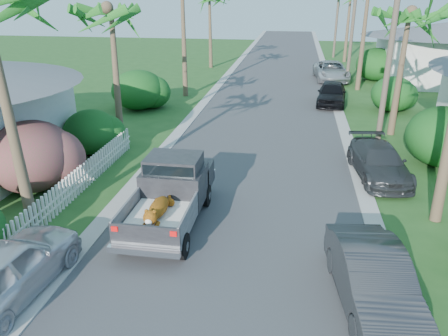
% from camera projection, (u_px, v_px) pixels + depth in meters
% --- Properties ---
extents(ground, '(120.00, 120.00, 0.00)m').
position_uv_depth(ground, '(211.00, 323.00, 9.77)').
color(ground, '#234E1D').
rests_on(ground, ground).
extents(road, '(8.00, 100.00, 0.02)m').
position_uv_depth(road, '(273.00, 90.00, 32.61)').
color(road, '#38383A').
rests_on(road, ground).
extents(curb_left, '(0.60, 100.00, 0.06)m').
position_uv_depth(curb_left, '(217.00, 87.00, 33.24)').
color(curb_left, '#A5A39E').
rests_on(curb_left, ground).
extents(curb_right, '(0.60, 100.00, 0.06)m').
position_uv_depth(curb_right, '(332.00, 91.00, 31.97)').
color(curb_right, '#A5A39E').
rests_on(curb_right, ground).
extents(pickup_truck, '(1.98, 5.12, 2.06)m').
position_uv_depth(pickup_truck, '(172.00, 190.00, 13.94)').
color(pickup_truck, black).
rests_on(pickup_truck, ground).
extents(parked_car_rn, '(2.02, 4.40, 1.40)m').
position_uv_depth(parked_car_rn, '(373.00, 280.00, 10.09)').
color(parked_car_rn, '#28292C').
rests_on(parked_car_rn, ground).
extents(parked_car_rm, '(2.31, 4.57, 1.27)m').
position_uv_depth(parked_car_rm, '(379.00, 162.00, 17.17)').
color(parked_car_rm, '#2D3032').
rests_on(parked_car_rm, ground).
extents(parked_car_rf, '(2.19, 4.48, 1.47)m').
position_uv_depth(parked_car_rf, '(332.00, 93.00, 28.12)').
color(parked_car_rf, black).
rests_on(parked_car_rf, ground).
extents(parked_car_rd, '(2.94, 5.62, 1.51)m').
position_uv_depth(parked_car_rd, '(331.00, 71.00, 35.63)').
color(parked_car_rd, '#A6A9AD').
rests_on(parked_car_rd, ground).
extents(parked_car_ln, '(2.10, 4.55, 1.51)m').
position_uv_depth(parked_car_ln, '(5.00, 270.00, 10.37)').
color(parked_car_ln, silver).
rests_on(parked_car_ln, ground).
extents(palm_l_b, '(4.40, 4.40, 7.40)m').
position_uv_depth(palm_l_b, '(110.00, 9.00, 19.41)').
color(palm_l_b, brown).
rests_on(palm_l_b, ground).
extents(palm_r_b, '(4.40, 4.40, 7.20)m').
position_uv_depth(palm_r_b, '(409.00, 12.00, 20.25)').
color(palm_r_b, brown).
rests_on(palm_r_b, ground).
extents(shrub_l_b, '(3.00, 3.30, 2.60)m').
position_uv_depth(shrub_l_b, '(31.00, 156.00, 15.92)').
color(shrub_l_b, '#B81A54').
rests_on(shrub_l_b, ground).
extents(shrub_l_c, '(2.40, 2.64, 2.00)m').
position_uv_depth(shrub_l_c, '(91.00, 132.00, 19.62)').
color(shrub_l_c, '#164714').
rests_on(shrub_l_c, ground).
extents(shrub_l_d, '(3.20, 3.52, 2.40)m').
position_uv_depth(shrub_l_d, '(138.00, 90.00, 26.95)').
color(shrub_l_d, '#164714').
rests_on(shrub_l_d, ground).
extents(shrub_r_b, '(3.00, 3.30, 2.50)m').
position_uv_depth(shrub_r_b, '(443.00, 137.00, 18.20)').
color(shrub_r_b, '#164714').
rests_on(shrub_r_b, ground).
extents(shrub_r_c, '(2.60, 2.86, 2.10)m').
position_uv_depth(shrub_r_c, '(393.00, 94.00, 26.54)').
color(shrub_r_c, '#164714').
rests_on(shrub_r_c, ground).
extents(shrub_r_d, '(3.20, 3.52, 2.60)m').
position_uv_depth(shrub_r_d, '(376.00, 64.00, 35.51)').
color(shrub_r_d, '#164714').
rests_on(shrub_r_d, ground).
extents(picket_fence, '(0.10, 11.00, 1.00)m').
position_uv_depth(picket_fence, '(74.00, 185.00, 15.50)').
color(picket_fence, white).
rests_on(picket_fence, ground).
extents(house_right_far, '(9.00, 8.00, 4.60)m').
position_uv_depth(house_right_far, '(443.00, 55.00, 34.46)').
color(house_right_far, silver).
rests_on(house_right_far, ground).
extents(utility_pole_b, '(1.60, 0.26, 9.00)m').
position_uv_depth(utility_pole_b, '(391.00, 47.00, 19.08)').
color(utility_pole_b, brown).
rests_on(utility_pole_b, ground).
extents(utility_pole_c, '(1.60, 0.26, 9.00)m').
position_uv_depth(utility_pole_c, '(353.00, 23.00, 32.78)').
color(utility_pole_c, brown).
rests_on(utility_pole_c, ground).
extents(utility_pole_d, '(1.60, 0.26, 9.00)m').
position_uv_depth(utility_pole_d, '(337.00, 13.00, 46.49)').
color(utility_pole_d, brown).
rests_on(utility_pole_d, ground).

